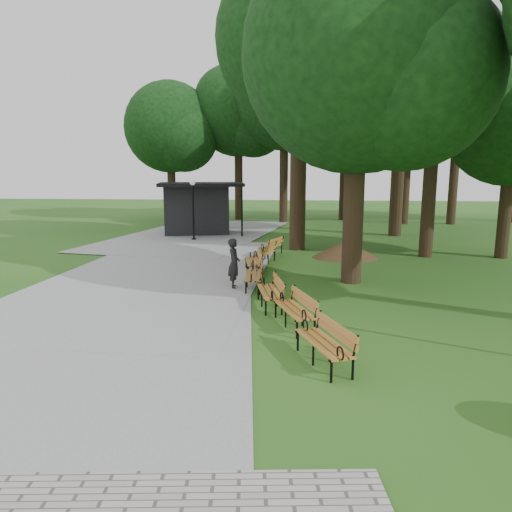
# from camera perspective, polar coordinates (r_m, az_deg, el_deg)

# --- Properties ---
(ground) EXTENTS (100.00, 100.00, 0.00)m
(ground) POSITION_cam_1_polar(r_m,az_deg,el_deg) (14.70, -0.01, -4.86)
(ground) COLOR #255618
(ground) RESTS_ON ground
(path) EXTENTS (12.00, 38.00, 0.06)m
(path) POSITION_cam_1_polar(r_m,az_deg,el_deg) (18.32, -11.72, -1.94)
(path) COLOR gray
(path) RESTS_ON ground
(person) EXTENTS (0.51, 0.68, 1.68)m
(person) POSITION_cam_1_polar(r_m,az_deg,el_deg) (15.44, -2.70, -0.93)
(person) COLOR black
(person) RESTS_ON ground
(kiosk) EXTENTS (5.90, 5.40, 3.16)m
(kiosk) POSITION_cam_1_polar(r_m,az_deg,el_deg) (29.66, -7.27, 5.82)
(kiosk) COLOR black
(kiosk) RESTS_ON ground
(lamp_post) EXTENTS (0.32, 0.32, 3.40)m
(lamp_post) POSITION_cam_1_polar(r_m,az_deg,el_deg) (26.49, -7.70, 7.12)
(lamp_post) COLOR black
(lamp_post) RESTS_ON ground
(dirt_mound) EXTENTS (2.48, 2.48, 0.81)m
(dirt_mound) POSITION_cam_1_polar(r_m,az_deg,el_deg) (21.35, 10.84, 0.84)
(dirt_mound) COLOR #47301C
(dirt_mound) RESTS_ON ground
(bench_0) EXTENTS (1.31, 2.00, 0.88)m
(bench_0) POSITION_cam_1_polar(r_m,az_deg,el_deg) (9.63, 8.23, -10.49)
(bench_0) COLOR #B06C28
(bench_0) RESTS_ON ground
(bench_1) EXTENTS (1.26, 2.00, 0.88)m
(bench_1) POSITION_cam_1_polar(r_m,az_deg,el_deg) (11.76, 4.66, -6.55)
(bench_1) COLOR #B06C28
(bench_1) RESTS_ON ground
(bench_2) EXTENTS (1.02, 1.99, 0.88)m
(bench_2) POSITION_cam_1_polar(r_m,az_deg,el_deg) (13.42, 1.65, -4.39)
(bench_2) COLOR #B06C28
(bench_2) RESTS_ON ground
(bench_3) EXTENTS (0.76, 1.94, 0.88)m
(bench_3) POSITION_cam_1_polar(r_m,az_deg,el_deg) (15.49, -0.29, -2.40)
(bench_3) COLOR #B06C28
(bench_3) RESTS_ON ground
(bench_4) EXTENTS (0.94, 1.98, 0.88)m
(bench_4) POSITION_cam_1_polar(r_m,az_deg,el_deg) (17.83, -0.38, -0.71)
(bench_4) COLOR #B06C28
(bench_4) RESTS_ON ground
(bench_5) EXTENTS (1.13, 2.00, 0.88)m
(bench_5) POSITION_cam_1_polar(r_m,az_deg,el_deg) (19.61, 0.89, 0.29)
(bench_5) COLOR #B06C28
(bench_5) RESTS_ON ground
(bench_6) EXTENTS (1.25, 2.00, 0.88)m
(bench_6) POSITION_cam_1_polar(r_m,az_deg,el_deg) (21.44, 1.78, 1.15)
(bench_6) COLOR #B06C28
(bench_6) RESTS_ON ground
(lawn_tree_0) EXTENTS (7.68, 7.68, 11.41)m
(lawn_tree_0) POSITION_cam_1_polar(r_m,az_deg,el_deg) (16.79, 12.46, 22.79)
(lawn_tree_0) COLOR black
(lawn_tree_0) RESTS_ON ground
(lawn_tree_1) EXTENTS (5.89, 5.89, 11.16)m
(lawn_tree_1) POSITION_cam_1_polar(r_m,az_deg,el_deg) (22.85, 21.24, 20.50)
(lawn_tree_1) COLOR black
(lawn_tree_1) RESTS_ON ground
(lawn_tree_2) EXTENTS (7.93, 7.93, 13.79)m
(lawn_tree_2) POSITION_cam_1_polar(r_m,az_deg,el_deg) (23.91, 5.41, 24.59)
(lawn_tree_2) COLOR black
(lawn_tree_2) RESTS_ON ground
(lawn_tree_4) EXTENTS (6.96, 6.96, 12.72)m
(lawn_tree_4) POSITION_cam_1_polar(r_m,az_deg,el_deg) (29.90, 17.47, 20.08)
(lawn_tree_4) COLOR black
(lawn_tree_4) RESTS_ON ground
(tree_backdrop) EXTENTS (37.34, 9.95, 16.47)m
(tree_backdrop) POSITION_cam_1_polar(r_m,az_deg,el_deg) (37.57, 13.33, 16.72)
(tree_backdrop) COLOR black
(tree_backdrop) RESTS_ON ground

